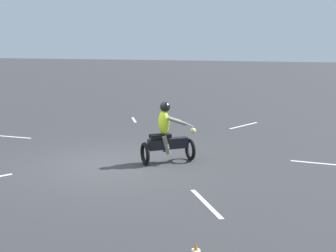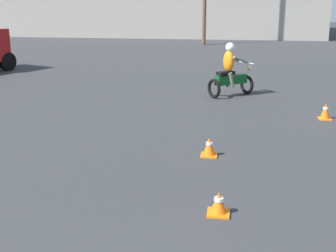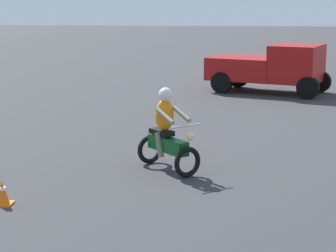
# 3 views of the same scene
# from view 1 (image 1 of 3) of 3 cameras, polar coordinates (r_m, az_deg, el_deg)

# --- Properties ---
(ground_plane) EXTENTS (120.00, 120.00, 0.00)m
(ground_plane) POSITION_cam_1_polar(r_m,az_deg,el_deg) (12.50, -7.17, -4.75)
(ground_plane) COLOR #333335
(motorcycle_rider_foreground) EXTENTS (1.48, 1.32, 1.66)m
(motorcycle_rider_foreground) POSITION_cam_1_polar(r_m,az_deg,el_deg) (12.49, -0.15, -1.25)
(motorcycle_rider_foreground) COLOR black
(motorcycle_rider_foreground) RESTS_ON ground
(lane_stripe_e) EXTENTS (1.61, 0.17, 0.01)m
(lane_stripe_e) POSITION_cam_1_polar(r_m,az_deg,el_deg) (16.82, -18.61, -1.24)
(lane_stripe_e) COLOR silver
(lane_stripe_e) RESTS_ON ground
(lane_stripe_nw) EXTENTS (0.99, 1.55, 0.01)m
(lane_stripe_nw) POSITION_cam_1_polar(r_m,az_deg,el_deg) (9.64, 4.65, -9.36)
(lane_stripe_nw) COLOR silver
(lane_stripe_nw) RESTS_ON ground
(lane_stripe_w) EXTENTS (1.79, 0.27, 0.01)m
(lane_stripe_w) POSITION_cam_1_polar(r_m,az_deg,el_deg) (13.20, 18.59, -4.38)
(lane_stripe_w) COLOR silver
(lane_stripe_w) RESTS_ON ground
(lane_stripe_sw) EXTENTS (0.91, 1.69, 0.01)m
(lane_stripe_sw) POSITION_cam_1_polar(r_m,az_deg,el_deg) (18.23, 9.22, 0.06)
(lane_stripe_sw) COLOR silver
(lane_stripe_sw) RESTS_ON ground
(lane_stripe_se) EXTENTS (0.62, 1.14, 0.01)m
(lane_stripe_se) POSITION_cam_1_polar(r_m,az_deg,el_deg) (19.31, -4.17, 0.76)
(lane_stripe_se) COLOR silver
(lane_stripe_se) RESTS_ON ground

